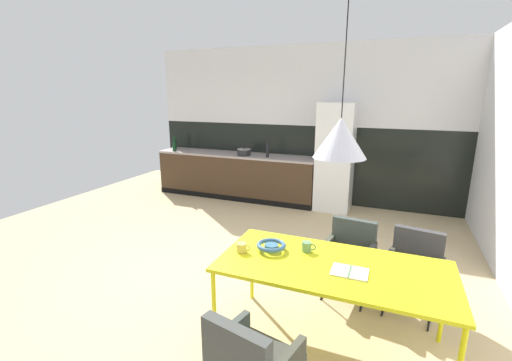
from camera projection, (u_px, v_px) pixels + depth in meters
ground_plane at (225, 276)px, 4.01m from camera, size 8.71×8.71×0.00m
back_wall_splashback_dark at (301, 163)px, 6.78m from camera, size 6.05×0.12×1.47m
back_wall_panel_upper at (303, 86)px, 6.41m from camera, size 6.05×0.12×1.47m
kitchen_counter at (236, 175)px, 6.98m from camera, size 3.29×0.63×0.89m
refrigerator_column at (335, 157)px, 6.14m from camera, size 0.62×0.60×1.92m
dining_table at (333, 270)px, 2.75m from camera, size 1.82×0.87×0.74m
armchair_facing_counter at (350, 249)px, 3.57m from camera, size 0.54×0.52×0.79m
armchair_by_stool at (248, 358)px, 2.09m from camera, size 0.57×0.56×0.80m
armchair_corner_seat at (415, 263)px, 3.30m from camera, size 0.56×0.55×0.79m
fruit_bowl at (271, 246)px, 2.98m from camera, size 0.26×0.26×0.07m
open_book at (350, 272)px, 2.62m from camera, size 0.27×0.20×0.02m
mug_wide_latte at (242, 248)px, 2.95m from camera, size 0.13×0.09×0.08m
mug_short_terracotta at (307, 247)px, 2.96m from camera, size 0.12×0.08×0.09m
cooking_pot at (244, 152)px, 6.66m from camera, size 0.26×0.26×0.15m
bottle_wine_green at (267, 150)px, 6.45m from camera, size 0.06×0.06×0.31m
bottle_vinegar_dark at (175, 144)px, 7.39m from camera, size 0.07×0.07×0.29m
bottle_oil_tall at (174, 146)px, 7.16m from camera, size 0.07×0.07×0.27m
pendant_lamp_over_table_near at (340, 138)px, 2.46m from camera, size 0.38×0.38×1.27m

